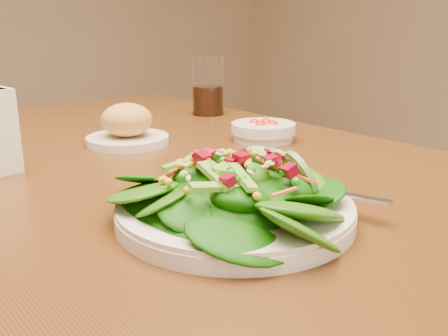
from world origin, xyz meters
The scene contains 5 objects.
dining_table centered at (0.00, 0.00, 0.65)m, with size 0.90×1.40×0.75m.
salad_plate centered at (-0.05, -0.29, 0.78)m, with size 0.28×0.28×0.08m.
bread_plate centered at (0.03, 0.13, 0.78)m, with size 0.16×0.16×0.08m.
tomato_bowl centered at (0.25, -0.01, 0.77)m, with size 0.13×0.13×0.04m.
drinking_glass centered at (0.35, 0.30, 0.81)m, with size 0.08×0.08×0.14m.
Camera 1 is at (-0.41, -0.70, 0.97)m, focal length 40.00 mm.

